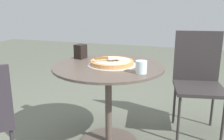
{
  "coord_description": "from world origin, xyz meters",
  "views": [
    {
      "loc": [
        0.63,
        -1.87,
        1.21
      ],
      "look_at": [
        0.02,
        0.03,
        0.66
      ],
      "focal_mm": 40.44,
      "sensor_mm": 36.0,
      "label": 1
    }
  ],
  "objects_px": {
    "napkin_dispenser": "(81,51)",
    "pizza_on_tray": "(112,63)",
    "patio_table": "(108,87)",
    "pizza_server": "(107,58)",
    "patio_chair_near": "(198,76)",
    "drinking_cup": "(141,67)"
  },
  "relations": [
    {
      "from": "drinking_cup",
      "to": "napkin_dispenser",
      "type": "relative_size",
      "value": 0.72
    },
    {
      "from": "patio_table",
      "to": "pizza_server",
      "type": "bearing_deg",
      "value": -123.75
    },
    {
      "from": "pizza_server",
      "to": "drinking_cup",
      "type": "distance_m",
      "value": 0.33
    },
    {
      "from": "pizza_on_tray",
      "to": "pizza_server",
      "type": "bearing_deg",
      "value": -126.39
    },
    {
      "from": "patio_table",
      "to": "drinking_cup",
      "type": "xyz_separation_m",
      "value": [
        0.3,
        -0.14,
        0.23
      ]
    },
    {
      "from": "pizza_on_tray",
      "to": "napkin_dispenser",
      "type": "height_order",
      "value": "napkin_dispenser"
    },
    {
      "from": "pizza_server",
      "to": "napkin_dispenser",
      "type": "bearing_deg",
      "value": 150.6
    },
    {
      "from": "pizza_server",
      "to": "patio_chair_near",
      "type": "bearing_deg",
      "value": 35.49
    },
    {
      "from": "pizza_server",
      "to": "drinking_cup",
      "type": "height_order",
      "value": "drinking_cup"
    },
    {
      "from": "pizza_on_tray",
      "to": "drinking_cup",
      "type": "height_order",
      "value": "drinking_cup"
    },
    {
      "from": "drinking_cup",
      "to": "patio_chair_near",
      "type": "height_order",
      "value": "patio_chair_near"
    },
    {
      "from": "napkin_dispenser",
      "to": "pizza_on_tray",
      "type": "bearing_deg",
      "value": 82.9
    },
    {
      "from": "pizza_server",
      "to": "pizza_on_tray",
      "type": "bearing_deg",
      "value": 53.61
    },
    {
      "from": "pizza_server",
      "to": "drinking_cup",
      "type": "xyz_separation_m",
      "value": [
        0.3,
        -0.13,
        -0.01
      ]
    },
    {
      "from": "patio_table",
      "to": "napkin_dispenser",
      "type": "distance_m",
      "value": 0.44
    },
    {
      "from": "patio_table",
      "to": "drinking_cup",
      "type": "height_order",
      "value": "drinking_cup"
    },
    {
      "from": "pizza_on_tray",
      "to": "patio_chair_near",
      "type": "bearing_deg",
      "value": 34.53
    },
    {
      "from": "drinking_cup",
      "to": "napkin_dispenser",
      "type": "distance_m",
      "value": 0.7
    },
    {
      "from": "patio_table",
      "to": "pizza_on_tray",
      "type": "xyz_separation_m",
      "value": [
        0.02,
        0.03,
        0.21
      ]
    },
    {
      "from": "patio_table",
      "to": "pizza_on_tray",
      "type": "relative_size",
      "value": 2.25
    },
    {
      "from": "pizza_server",
      "to": "patio_chair_near",
      "type": "xyz_separation_m",
      "value": [
        0.71,
        0.51,
        -0.23
      ]
    },
    {
      "from": "pizza_on_tray",
      "to": "patio_chair_near",
      "type": "relative_size",
      "value": 0.43
    }
  ]
}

